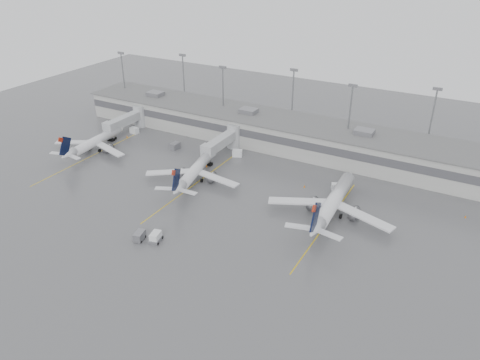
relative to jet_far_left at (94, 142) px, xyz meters
The scene contains 19 objects.
ground 61.29m from the jet_far_left, 27.54° to the right, with size 260.00×260.00×0.00m, color #4C4C4F.
terminal 61.88m from the jet_far_left, 28.66° to the left, with size 152.00×17.00×9.45m.
light_masts 65.50m from the jet_far_left, 33.13° to the left, with size 142.40×8.00×20.60m.
jet_bridge_left 17.49m from the jet_far_left, 93.96° to the left, with size 4.00×17.20×7.00m.
jet_bridge_right 38.03m from the jet_far_left, 27.25° to the left, with size 4.00×17.20×7.00m.
stand_markings 54.53m from the jet_far_left, ahead, with size 105.25×40.00×0.01m.
jet_far_left is the anchor object (origin of this frame).
jet_mid_left 35.75m from the jet_far_left, ahead, with size 24.21×27.43×9.00m.
jet_mid_right 71.54m from the jet_far_left, ahead, with size 28.33×31.80×10.28m.
baggage_tug 51.83m from the jet_far_left, 32.40° to the right, with size 2.65×3.49×2.02m.
baggage_cart 49.84m from the jet_far_left, 35.54° to the right, with size 2.24×3.14×1.83m.
gse_uld_a 16.01m from the jet_far_left, 86.27° to the left, with size 2.62×1.75×1.86m, color white.
gse_uld_b 41.34m from the jet_far_left, 23.40° to the left, with size 2.67×1.78×1.89m, color white.
gse_uld_c 69.49m from the jet_far_left, ahead, with size 2.23×1.49×1.58m, color white.
gse_loader 23.03m from the jet_far_left, 31.74° to the left, with size 1.86×2.97×1.86m, color slate.
cone_a 12.37m from the jet_far_left, 83.79° to the left, with size 0.43×0.43×0.69m, color orange.
cone_b 34.74m from the jet_far_left, 10.55° to the left, with size 0.44×0.44×0.70m, color orange.
cone_c 62.02m from the jet_far_left, ahead, with size 0.41×0.41×0.65m, color orange.
cone_d 98.57m from the jet_far_left, ahead, with size 0.38×0.38×0.60m, color orange.
Camera 1 is at (42.44, -59.78, 54.92)m, focal length 35.00 mm.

